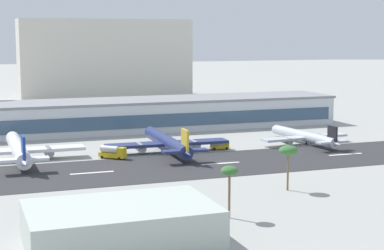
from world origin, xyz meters
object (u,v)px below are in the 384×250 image
terminal_building (130,115)px  distant_hotel_block (106,58)px  foreground_hangar (121,225)px  service_box_truck_1 (220,144)px  palm_tree_1 (288,151)px  airliner_navy_tail_gate_0 (18,150)px  palm_tree_0 (229,173)px  airliner_black_tail_gate_2 (306,137)px  airliner_gold_tail_gate_1 (168,143)px  service_fuel_truck_0 (113,152)px

terminal_building → distant_hotel_block: (20.30, 139.10, 17.51)m
foreground_hangar → service_box_truck_1: bearing=57.4°
palm_tree_1 → terminal_building: bearing=95.8°
airliner_navy_tail_gate_0 → terminal_building: bearing=-42.7°
terminal_building → palm_tree_1: bearing=-84.2°
distant_hotel_block → palm_tree_0: 268.99m
palm_tree_0 → airliner_black_tail_gate_2: bearing=50.7°
terminal_building → airliner_navy_tail_gate_0: terminal_building is taller
airliner_navy_tail_gate_0 → airliner_gold_tail_gate_1: 46.32m
service_fuel_truck_0 → service_box_truck_1: bearing=49.0°
airliner_black_tail_gate_2 → service_fuel_truck_0: bearing=86.9°
service_fuel_truck_0 → palm_tree_0: bearing=-39.9°
airliner_navy_tail_gate_0 → airliner_gold_tail_gate_1: (46.26, -2.38, -0.11)m
distant_hotel_block → airliner_navy_tail_gate_0: distant_hotel_block is taller
palm_tree_1 → foreground_hangar: 54.39m
service_box_truck_1 → palm_tree_1: bearing=-88.7°
airliner_navy_tail_gate_0 → service_fuel_truck_0: airliner_navy_tail_gate_0 is taller
airliner_black_tail_gate_2 → distant_hotel_block: bearing=2.8°
terminal_building → airliner_gold_tail_gate_1: (-1.07, -53.53, -2.83)m
airliner_navy_tail_gate_0 → airliner_black_tail_gate_2: 96.01m
service_fuel_truck_0 → palm_tree_1: palm_tree_1 is taller
airliner_gold_tail_gate_1 → palm_tree_0: (-10.42, -74.10, 6.29)m
airliner_gold_tail_gate_1 → airliner_black_tail_gate_2: bearing=-89.1°
terminal_building → distant_hotel_block: 141.66m
palm_tree_0 → service_fuel_truck_0: bearing=96.9°
palm_tree_0 → terminal_building: bearing=84.9°
palm_tree_0 → foreground_hangar: palm_tree_0 is taller
service_fuel_truck_0 → service_box_truck_1: 36.89m
service_fuel_truck_0 → palm_tree_1: bearing=-16.6°
terminal_building → palm_tree_1: 111.23m
service_fuel_truck_0 → palm_tree_1: 62.40m
airliner_black_tail_gate_2 → palm_tree_1: palm_tree_1 is taller
airliner_navy_tail_gate_0 → airliner_black_tail_gate_2: (95.96, -2.99, -0.71)m
service_box_truck_1 → palm_tree_0: (-28.22, -74.25, 7.72)m
airliner_gold_tail_gate_1 → foreground_hangar: (-35.28, -82.87, 0.39)m
distant_hotel_block → airliner_navy_tail_gate_0: bearing=-109.6°
foreground_hangar → palm_tree_0: bearing=19.4°
service_box_truck_1 → palm_tree_1: palm_tree_1 is taller
airliner_navy_tail_gate_0 → palm_tree_1: bearing=-135.4°
airliner_black_tail_gate_2 → service_box_truck_1: size_ratio=6.31×
palm_tree_0 → foreground_hangar: size_ratio=0.33×
airliner_gold_tail_gate_1 → palm_tree_1: palm_tree_1 is taller
distant_hotel_block → palm_tree_0: bearing=-96.8°
airliner_gold_tail_gate_1 → service_box_truck_1: airliner_gold_tail_gate_1 is taller
service_box_truck_1 → service_fuel_truck_0: bearing=-167.4°
distant_hotel_block → service_fuel_truck_0: size_ratio=12.99×
palm_tree_0 → foreground_hangar: (-24.86, -8.76, -5.90)m
airliner_black_tail_gate_2 → palm_tree_1: bearing=140.9°
palm_tree_1 → foreground_hangar: palm_tree_1 is taller
palm_tree_0 → foreground_hangar: bearing=-160.6°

